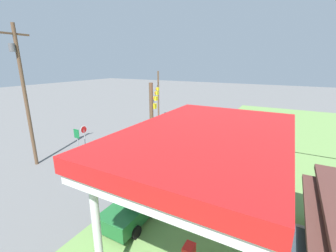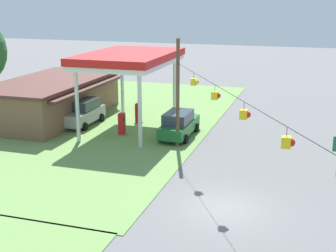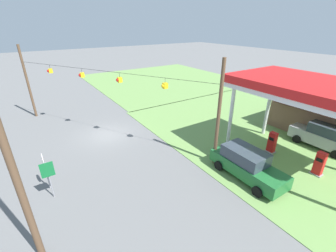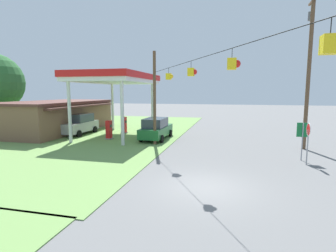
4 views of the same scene
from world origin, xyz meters
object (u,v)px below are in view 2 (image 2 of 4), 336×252
gas_station_canopy (129,60)px  car_at_pumps_rear (83,112)px  fuel_pump_far (139,114)px  gas_station_store (51,99)px  fuel_pump_near (122,125)px  car_at_pumps_front (179,124)px

gas_station_canopy → car_at_pumps_rear: (0.11, 4.20, -4.47)m
fuel_pump_far → car_at_pumps_rear: (-1.63, 4.20, 0.23)m
gas_station_canopy → car_at_pumps_rear: bearing=88.5°
gas_station_canopy → fuel_pump_far: bearing=-0.0°
gas_station_canopy → gas_station_store: 8.90m
fuel_pump_far → fuel_pump_near: bearing=180.0°
fuel_pump_far → gas_station_canopy: bearing=180.0°
fuel_pump_far → car_at_pumps_front: car_at_pumps_front is taller
fuel_pump_near → fuel_pump_far: size_ratio=1.00×
gas_station_canopy → fuel_pump_far: gas_station_canopy is taller
fuel_pump_near → fuel_pump_far: (3.49, 0.00, 0.00)m
gas_station_store → fuel_pump_near: bearing=-112.1°
gas_station_store → car_at_pumps_front: 12.33m
fuel_pump_near → car_at_pumps_front: car_at_pumps_front is taller
fuel_pump_near → car_at_pumps_front: 4.31m
fuel_pump_far → car_at_pumps_rear: car_at_pumps_rear is taller
fuel_pump_near → fuel_pump_far: 3.49m
car_at_pumps_rear → gas_station_store: bearing=-109.9°
fuel_pump_far → car_at_pumps_rear: size_ratio=0.36×
gas_station_canopy → car_at_pumps_front: size_ratio=1.87×
fuel_pump_near → car_at_pumps_rear: car_at_pumps_rear is taller
fuel_pump_near → car_at_pumps_front: size_ratio=0.34×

